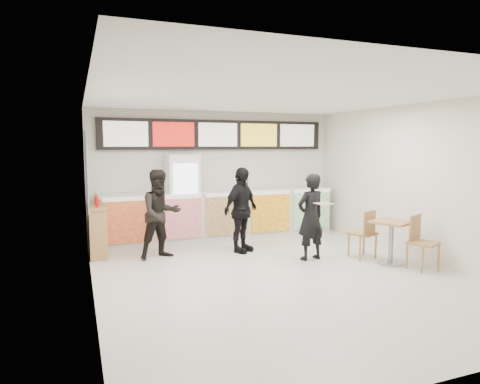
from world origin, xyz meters
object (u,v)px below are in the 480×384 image
drinks_fridge (183,198)px  cafe_table (391,234)px  customer_mid (241,210)px  customer_left (161,214)px  service_counter (222,215)px  customer_main (311,217)px  condiment_ledge (98,231)px

drinks_fridge → cafe_table: drinks_fridge is taller
customer_mid → cafe_table: bearing=-71.6°
drinks_fridge → cafe_table: (3.20, -3.18, -0.44)m
drinks_fridge → customer_left: drinks_fridge is taller
customer_mid → cafe_table: customer_mid is taller
drinks_fridge → customer_mid: bearing=-56.5°
service_counter → customer_mid: size_ratio=3.16×
service_counter → customer_main: customer_main is taller
customer_left → customer_main: bearing=-37.4°
service_counter → condiment_ledge: size_ratio=4.59×
service_counter → customer_mid: (-0.03, -1.35, 0.31)m
service_counter → customer_mid: customer_mid is taller
service_counter → cafe_table: service_counter is taller
customer_main → customer_mid: (-1.04, 1.03, 0.04)m
condiment_ledge → service_counter: bearing=12.9°
customer_mid → cafe_table: (2.30, -1.82, -0.32)m
customer_main → customer_mid: customer_mid is taller
service_counter → cafe_table: bearing=-54.4°
condiment_ledge → customer_left: bearing=-26.6°
service_counter → condiment_ledge: (-2.82, -0.65, -0.05)m
drinks_fridge → customer_mid: 1.64m
cafe_table → customer_left: bearing=129.8°
customer_left → cafe_table: 4.39m
customer_mid → customer_left: bearing=142.5°
customer_main → customer_left: (-2.67, 1.15, 0.03)m
service_counter → cafe_table: 3.89m
service_counter → customer_mid: bearing=-91.4°
condiment_ledge → customer_mid: bearing=-14.1°
drinks_fridge → condiment_ledge: (-1.89, -0.66, -0.48)m
customer_main → cafe_table: bearing=138.0°
service_counter → drinks_fridge: size_ratio=2.78×
customer_left → condiment_ledge: size_ratio=1.44×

